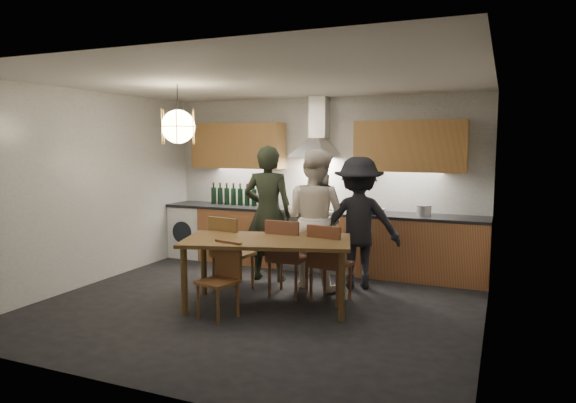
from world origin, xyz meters
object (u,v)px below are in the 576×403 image
at_px(person_mid, 315,219).
at_px(person_right, 358,223).
at_px(chair_front, 223,274).
at_px(mixing_bowl, 374,211).
at_px(stock_pot, 424,211).
at_px(chair_back_left, 229,249).
at_px(wine_bottles, 240,194).
at_px(person_left, 268,213).
at_px(dining_table, 267,247).

distance_m(person_mid, person_right, 0.57).
relative_size(chair_front, mixing_bowl, 2.57).
bearing_deg(person_mid, stock_pot, -131.31).
distance_m(chair_back_left, stock_pot, 2.75).
bearing_deg(mixing_bowl, stock_pot, 3.51).
height_order(chair_back_left, person_right, person_right).
xyz_separation_m(chair_front, mixing_bowl, (1.10, 2.39, 0.46)).
height_order(person_mid, wine_bottles, person_mid).
bearing_deg(chair_back_left, stock_pot, -135.42).
xyz_separation_m(chair_back_left, stock_pot, (2.20, 1.59, 0.41)).
height_order(person_left, stock_pot, person_left).
bearing_deg(dining_table, person_left, 98.02).
xyz_separation_m(chair_back_left, chair_front, (0.40, -0.84, -0.08)).
relative_size(chair_back_left, wine_bottles, 0.91).
xyz_separation_m(chair_back_left, person_right, (1.46, 0.87, 0.30)).
bearing_deg(person_mid, mixing_bowl, -110.44).
relative_size(mixing_bowl, stock_pot, 1.62).
distance_m(person_left, mixing_bowl, 1.53).
xyz_separation_m(dining_table, person_left, (-0.50, 1.09, 0.23)).
bearing_deg(mixing_bowl, person_right, -93.73).
distance_m(chair_front, person_left, 1.65).
height_order(dining_table, stock_pot, stock_pot).
xyz_separation_m(chair_front, stock_pot, (1.80, 2.43, 0.49)).
relative_size(dining_table, person_mid, 1.15).
distance_m(chair_front, mixing_bowl, 2.68).
distance_m(dining_table, mixing_bowl, 2.08).
relative_size(person_right, stock_pot, 8.63).
bearing_deg(dining_table, mixing_bowl, 50.93).
bearing_deg(wine_bottles, chair_back_left, -66.59).
xyz_separation_m(person_right, stock_pot, (0.74, 0.72, 0.11)).
height_order(person_right, mixing_bowl, person_right).
height_order(mixing_bowl, wine_bottles, wine_bottles).
bearing_deg(wine_bottles, stock_pot, -1.67).
relative_size(chair_front, person_right, 0.48).
bearing_deg(person_left, mixing_bowl, -157.11).
xyz_separation_m(dining_table, wine_bottles, (-1.44, 2.03, 0.36)).
distance_m(person_right, mixing_bowl, 0.69).
bearing_deg(mixing_bowl, chair_front, -114.77).
xyz_separation_m(person_left, person_right, (1.25, 0.13, -0.07)).
bearing_deg(chair_front, person_mid, 84.69).
bearing_deg(stock_pot, person_mid, -143.46).
bearing_deg(chair_back_left, person_right, -140.59).
distance_m(person_mid, wine_bottles, 1.96).
relative_size(chair_front, wine_bottles, 0.77).
relative_size(person_left, wine_bottles, 1.73).
bearing_deg(person_right, chair_front, 39.94).
bearing_deg(person_left, stock_pot, -166.01).
height_order(chair_back_left, person_left, person_left).
xyz_separation_m(person_right, mixing_bowl, (0.04, 0.68, 0.08)).
relative_size(chair_front, person_left, 0.44).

